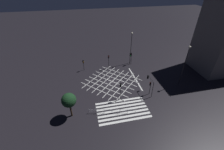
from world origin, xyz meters
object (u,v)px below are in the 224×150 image
Objects in this scene: street_lamp_west at (131,42)px; traffic_light_median_north at (109,59)px; traffic_light_median_south at (121,88)px; street_tree_near at (69,100)px; traffic_light_se_main at (150,86)px; traffic_light_ne_cross at (130,56)px; traffic_light_ne_main at (131,56)px; traffic_light_nw_cross at (83,63)px; street_lamp_east at (186,59)px; traffic_light_se_cross at (150,82)px.

traffic_light_median_north is at bearing -164.74° from street_lamp_west.
traffic_light_median_south is 0.83× the size of street_tree_near.
traffic_light_median_south is at bearing 13.30° from street_tree_near.
traffic_light_se_main is at bearing -91.14° from street_lamp_west.
traffic_light_ne_cross is 0.86× the size of traffic_light_median_south.
traffic_light_nw_cross is at bearing 2.90° from traffic_light_ne_main.
traffic_light_ne_main reaches higher than traffic_light_se_main.
traffic_light_ne_main is 16.17m from traffic_light_median_south.
traffic_light_median_north is at bearing -0.52° from traffic_light_median_south.
street_lamp_east is at bearing 124.47° from traffic_light_ne_main.
traffic_light_ne_cross is 0.89× the size of traffic_light_median_north.
traffic_light_ne_cross is 0.94× the size of traffic_light_se_cross.
street_tree_near is at bearing 9.14° from traffic_light_se_main.
traffic_light_se_cross is 0.42× the size of street_lamp_west.
street_lamp_west is 24.93m from street_tree_near.
traffic_light_se_main is at bearing -87.25° from traffic_light_median_south.
traffic_light_ne_cross is at bearing -25.47° from traffic_light_median_south.
street_tree_near is at bearing -134.66° from street_lamp_west.
traffic_light_median_south is at bearing -172.04° from street_lamp_east.
traffic_light_ne_cross reaches higher than traffic_light_ne_main.
traffic_light_median_south is (-0.12, -13.28, 0.11)m from traffic_light_median_north.
traffic_light_se_main is 0.77× the size of traffic_light_median_south.
traffic_light_se_main is 0.79× the size of traffic_light_median_north.
traffic_light_ne_cross is at bearing -111.33° from street_lamp_west.
street_lamp_west is at bearing -91.14° from traffic_light_se_main.
traffic_light_se_cross reaches higher than traffic_light_ne_cross.
traffic_light_median_south reaches higher than traffic_light_ne_main.
street_lamp_west is (0.39, 0.99, 3.94)m from traffic_light_ne_cross.
street_lamp_west is at bearing 95.83° from traffic_light_nw_cross.
street_lamp_west is (14.12, 1.44, 4.31)m from traffic_light_nw_cross.
traffic_light_se_main is 0.91× the size of traffic_light_ne_main.
traffic_light_ne_main is 0.70× the size of street_tree_near.
street_lamp_east reaches higher than street_tree_near.
street_tree_near is at bearing -45.67° from traffic_light_ne_cross.
traffic_light_ne_main reaches higher than traffic_light_nw_cross.
traffic_light_ne_main is at bearing 92.90° from traffic_light_nw_cross.
street_tree_near reaches higher than traffic_light_ne_cross.
traffic_light_se_cross reaches higher than traffic_light_ne_main.
traffic_light_se_main is at bearing 27.49° from traffic_light_median_north.
traffic_light_se_cross is 13.59m from traffic_light_ne_main.
traffic_light_median_north is at bearing -82.03° from traffic_light_ne_cross.
traffic_light_median_north is at bearing 9.60° from traffic_light_ne_main.
traffic_light_median_north reaches higher than traffic_light_ne_cross.
street_lamp_west is at bearing 123.02° from street_lamp_east.
street_lamp_east is at bearing -81.55° from traffic_light_se_cross.
street_tree_near reaches higher than traffic_light_se_cross.
street_lamp_east is 1.90× the size of street_tree_near.
traffic_light_median_north is (-7.06, -1.19, 0.37)m from traffic_light_ne_main.
traffic_light_median_south is 17.17m from street_lamp_west.
street_tree_near reaches higher than traffic_light_median_north.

